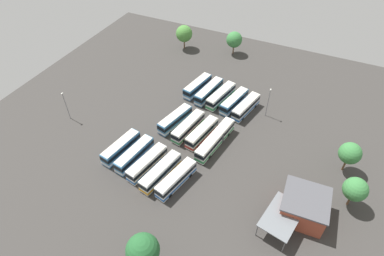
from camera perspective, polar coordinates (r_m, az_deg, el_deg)
name	(u,v)px	position (r m, az deg, el deg)	size (l,w,h in m)	color
ground_plane	(188,131)	(85.03, -0.64, -0.55)	(110.39, 110.39, 0.00)	#383533
bus_row0_slot0	(198,86)	(97.10, 0.97, 7.34)	(11.39, 4.72, 3.63)	teal
bus_row0_slot1	(209,91)	(95.17, 2.99, 6.44)	(12.13, 4.44, 3.63)	teal
bus_row0_slot2	(221,96)	(93.76, 5.10, 5.67)	(11.94, 4.93, 3.63)	silver
bus_row0_slot3	(234,101)	(92.12, 7.41, 4.66)	(11.36, 4.94, 3.63)	teal
bus_row0_slot4	(246,107)	(90.69, 9.44, 3.68)	(11.30, 4.92, 3.63)	silver
bus_row1_slot1	(175,119)	(85.63, -3.00, 1.50)	(11.38, 5.13, 3.63)	teal
bus_row1_slot2	(188,127)	(83.45, -0.69, 0.23)	(11.73, 4.43, 3.63)	silver
bus_row1_slot3	(202,133)	(81.86, 1.75, -0.84)	(11.38, 4.65, 3.63)	silver
bus_row1_slot4	(215,140)	(80.32, 4.13, -2.03)	(15.19, 4.85, 3.63)	silver
bus_row2_slot0	(121,148)	(80.04, -12.36, -3.39)	(11.39, 4.40, 3.63)	teal
bus_row2_slot1	(135,155)	(77.84, -10.06, -4.63)	(11.67, 4.27, 3.63)	teal
bus_row2_slot2	(147,163)	(75.63, -7.87, -6.14)	(11.66, 4.76, 3.63)	silver
bus_row2_slot3	(161,172)	(73.61, -5.54, -7.69)	(12.07, 4.77, 3.63)	silver
bus_row2_slot4	(176,179)	(72.15, -2.82, -8.92)	(11.57, 5.09, 3.63)	silver
depot_building	(304,206)	(70.59, 19.06, -12.89)	(9.56, 9.49, 5.57)	#99422D
maintenance_shelter	(282,216)	(66.97, 15.54, -14.69)	(10.59, 7.89, 3.89)	slate
lamp_post_by_building	(66,105)	(91.91, -21.27, 3.79)	(0.56, 0.28, 8.61)	slate
lamp_post_mid_lot	(268,102)	(88.93, 13.24, 4.54)	(0.56, 0.28, 8.88)	slate
tree_south_edge	(350,153)	(79.98, 26.02, -4.01)	(4.96, 4.96, 8.14)	brown
tree_west_edge	(355,189)	(73.95, 26.77, -9.60)	(4.98, 4.98, 7.76)	brown
tree_northwest	(143,250)	(59.69, -8.65, -20.46)	(5.93, 5.93, 8.73)	brown
tree_east_edge	(184,34)	(117.34, -1.40, 16.25)	(5.72, 5.72, 8.48)	brown
tree_northeast	(234,40)	(115.12, 7.43, 15.14)	(5.38, 5.38, 7.97)	brown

